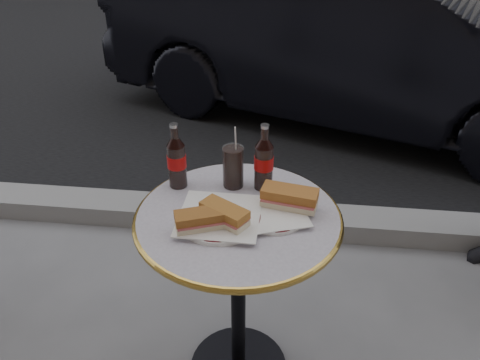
# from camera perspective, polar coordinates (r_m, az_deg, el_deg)

# --- Properties ---
(asphalt_road) EXTENTS (40.00, 8.00, 0.00)m
(asphalt_road) POSITION_cam_1_polar(r_m,az_deg,el_deg) (6.31, 5.41, 17.61)
(asphalt_road) COLOR black
(asphalt_road) RESTS_ON ground
(curb) EXTENTS (40.00, 0.20, 0.12)m
(curb) POSITION_cam_1_polar(r_m,az_deg,el_deg) (2.52, 2.22, -4.70)
(curb) COLOR gray
(curb) RESTS_ON ground
(bistro_table) EXTENTS (0.62, 0.62, 0.73)m
(bistro_table) POSITION_cam_1_polar(r_m,az_deg,el_deg) (1.63, -0.21, -14.58)
(bistro_table) COLOR #BAB2C4
(bistro_table) RESTS_ON ground
(plate_left) EXTENTS (0.29, 0.29, 0.01)m
(plate_left) POSITION_cam_1_polar(r_m,az_deg,el_deg) (1.36, -2.50, -4.64)
(plate_left) COLOR white
(plate_left) RESTS_ON bistro_table
(plate_right) EXTENTS (0.22, 0.22, 0.01)m
(plate_right) POSITION_cam_1_polar(r_m,az_deg,el_deg) (1.38, 4.13, -4.19)
(plate_right) COLOR white
(plate_right) RESTS_ON bistro_table
(sandwich_left_a) EXTENTS (0.15, 0.11, 0.05)m
(sandwich_left_a) POSITION_cam_1_polar(r_m,az_deg,el_deg) (1.31, -4.83, -4.94)
(sandwich_left_a) COLOR #965926
(sandwich_left_a) RESTS_ON plate_left
(sandwich_left_b) EXTENTS (0.16, 0.13, 0.05)m
(sandwich_left_b) POSITION_cam_1_polar(r_m,az_deg,el_deg) (1.32, -1.91, -4.27)
(sandwich_left_b) COLOR #A6662A
(sandwich_left_b) RESTS_ON plate_left
(sandwich_right) EXTENTS (0.18, 0.11, 0.06)m
(sandwich_right) POSITION_cam_1_polar(r_m,az_deg,el_deg) (1.39, 6.04, -2.26)
(sandwich_right) COLOR #A6632A
(sandwich_right) RESTS_ON plate_right
(cola_bottle_left) EXTENTS (0.07, 0.07, 0.22)m
(cola_bottle_left) POSITION_cam_1_polar(r_m,az_deg,el_deg) (1.48, -7.78, 2.96)
(cola_bottle_left) COLOR black
(cola_bottle_left) RESTS_ON bistro_table
(cola_bottle_right) EXTENTS (0.07, 0.07, 0.22)m
(cola_bottle_right) POSITION_cam_1_polar(r_m,az_deg,el_deg) (1.46, 2.94, 2.82)
(cola_bottle_right) COLOR black
(cola_bottle_right) RESTS_ON bistro_table
(cola_glass) EXTENTS (0.08, 0.08, 0.14)m
(cola_glass) POSITION_cam_1_polar(r_m,az_deg,el_deg) (1.48, -0.84, 1.63)
(cola_glass) COLOR black
(cola_glass) RESTS_ON bistro_table
(parked_car) EXTENTS (2.57, 4.04, 1.25)m
(parked_car) POSITION_cam_1_polar(r_m,az_deg,el_deg) (3.68, 14.55, 16.46)
(parked_car) COLOR black
(parked_car) RESTS_ON ground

